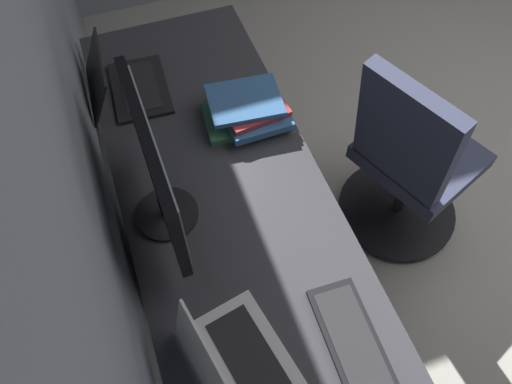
% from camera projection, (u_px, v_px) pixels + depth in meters
% --- Properties ---
extents(wall_back, '(5.03, 0.10, 2.60)m').
position_uv_depth(wall_back, '(38.00, 128.00, 1.04)').
color(wall_back, '#8C939E').
rests_on(wall_back, ground).
extents(desk, '(2.22, 0.67, 0.73)m').
position_uv_depth(desk, '(241.00, 245.00, 1.59)').
color(desk, '#38383D').
rests_on(desk, ground).
extents(drawer_pedestal, '(0.40, 0.51, 0.69)m').
position_uv_depth(drawer_pedestal, '(228.00, 262.00, 1.91)').
color(drawer_pedestal, '#38383D').
rests_on(drawer_pedestal, ground).
extents(monitor_primary, '(0.56, 0.20, 0.42)m').
position_uv_depth(monitor_primary, '(155.00, 169.00, 1.38)').
color(monitor_primary, black).
rests_on(monitor_primary, desk).
extents(laptop_leftmost, '(0.34, 0.31, 0.19)m').
position_uv_depth(laptop_leftmost, '(123.00, 84.00, 1.84)').
color(laptop_leftmost, black).
rests_on(laptop_leftmost, desk).
extents(laptop_left, '(0.35, 0.29, 0.19)m').
position_uv_depth(laptop_left, '(232.00, 360.00, 1.28)').
color(laptop_left, white).
rests_on(laptop_left, desk).
extents(keyboard_main, '(0.42, 0.16, 0.02)m').
position_uv_depth(keyboard_main, '(358.00, 355.00, 1.33)').
color(keyboard_main, black).
rests_on(keyboard_main, desk).
extents(book_stack_near, '(0.26, 0.31, 0.10)m').
position_uv_depth(book_stack_near, '(249.00, 110.00, 1.77)').
color(book_stack_near, '#3D8456').
rests_on(book_stack_near, desk).
extents(office_chair, '(0.57, 0.61, 0.97)m').
position_uv_depth(office_chair, '(408.00, 166.00, 2.03)').
color(office_chair, '#383D56').
rests_on(office_chair, ground).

